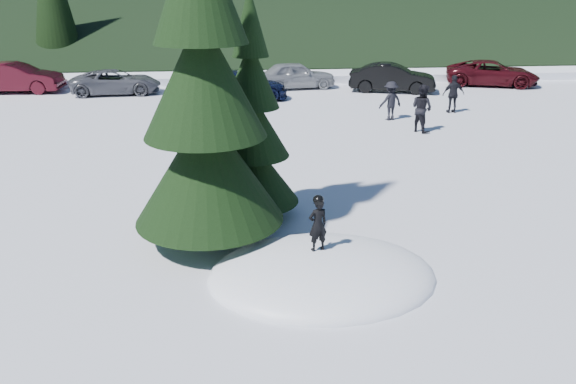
{
  "coord_description": "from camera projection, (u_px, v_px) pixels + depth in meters",
  "views": [
    {
      "loc": [
        -1.61,
        -9.6,
        5.4
      ],
      "look_at": [
        -0.49,
        1.85,
        1.1
      ],
      "focal_mm": 35.0,
      "sensor_mm": 36.0,
      "label": 1
    }
  ],
  "objects": [
    {
      "name": "car_6",
      "position": [
        492.0,
        73.0,
        31.14
      ],
      "size": [
        5.43,
        3.76,
        1.38
      ],
      "primitive_type": "imported",
      "rotation": [
        0.0,
        0.0,
        1.24
      ],
      "color": "#3B0A10",
      "rests_on": "ground"
    },
    {
      "name": "car_3",
      "position": [
        237.0,
        86.0,
        27.16
      ],
      "size": [
        5.1,
        2.56,
        1.42
      ],
      "primitive_type": "imported",
      "rotation": [
        0.0,
        0.0,
        1.69
      ],
      "color": "black",
      "rests_on": "ground"
    },
    {
      "name": "car_4",
      "position": [
        296.0,
        75.0,
        30.23
      ],
      "size": [
        4.4,
        2.24,
        1.43
      ],
      "primitive_type": "imported",
      "rotation": [
        0.0,
        0.0,
        1.7
      ],
      "color": "gray",
      "rests_on": "ground"
    },
    {
      "name": "spruce_short",
      "position": [
        252.0,
        133.0,
        13.12
      ],
      "size": [
        2.2,
        2.2,
        5.37
      ],
      "color": "black",
      "rests_on": "ground"
    },
    {
      "name": "child_skier",
      "position": [
        318.0,
        225.0,
        10.82
      ],
      "size": [
        0.45,
        0.37,
        1.07
      ],
      "primitive_type": "imported",
      "rotation": [
        0.0,
        0.0,
        3.46
      ],
      "color": "black",
      "rests_on": "snow_mound"
    },
    {
      "name": "car_2",
      "position": [
        116.0,
        82.0,
        28.76
      ],
      "size": [
        4.61,
        2.38,
        1.24
      ],
      "primitive_type": "imported",
      "rotation": [
        0.0,
        0.0,
        1.64
      ],
      "color": "#52535A",
      "rests_on": "ground"
    },
    {
      "name": "car_5",
      "position": [
        392.0,
        78.0,
        29.33
      ],
      "size": [
        4.7,
        2.76,
        1.46
      ],
      "primitive_type": "imported",
      "rotation": [
        0.0,
        0.0,
        1.28
      ],
      "color": "black",
      "rests_on": "ground"
    },
    {
      "name": "car_1",
      "position": [
        16.0,
        78.0,
        29.1
      ],
      "size": [
        4.74,
        1.85,
        1.54
      ],
      "primitive_type": "imported",
      "rotation": [
        0.0,
        0.0,
        1.52
      ],
      "color": "#380A12",
      "rests_on": "ground"
    },
    {
      "name": "adult_2",
      "position": [
        391.0,
        101.0,
        23.26
      ],
      "size": [
        1.17,
        0.89,
        1.6
      ],
      "primitive_type": "imported",
      "rotation": [
        0.0,
        0.0,
        3.47
      ],
      "color": "black",
      "rests_on": "ground"
    },
    {
      "name": "spruce_tall",
      "position": [
        204.0,
        93.0,
        11.3
      ],
      "size": [
        3.2,
        3.2,
        8.6
      ],
      "color": "black",
      "rests_on": "ground"
    },
    {
      "name": "adult_0",
      "position": [
        422.0,
        108.0,
        21.36
      ],
      "size": [
        1.05,
        1.11,
        1.81
      ],
      "primitive_type": "imported",
      "rotation": [
        0.0,
        0.0,
        2.12
      ],
      "color": "black",
      "rests_on": "ground"
    },
    {
      "name": "ground",
      "position": [
        322.0,
        276.0,
        10.98
      ],
      "size": [
        200.0,
        200.0,
        0.0
      ],
      "primitive_type": "plane",
      "color": "white",
      "rests_on": "ground"
    },
    {
      "name": "adult_1",
      "position": [
        453.0,
        94.0,
        24.54
      ],
      "size": [
        0.97,
        0.41,
        1.65
      ],
      "primitive_type": "imported",
      "rotation": [
        0.0,
        0.0,
        3.15
      ],
      "color": "black",
      "rests_on": "ground"
    },
    {
      "name": "snow_mound",
      "position": [
        322.0,
        276.0,
        10.98
      ],
      "size": [
        4.48,
        3.52,
        0.96
      ],
      "primitive_type": "ellipsoid",
      "color": "white",
      "rests_on": "ground"
    }
  ]
}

